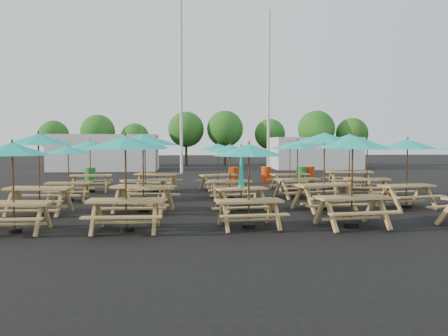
{
  "coord_description": "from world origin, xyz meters",
  "views": [
    {
      "loc": [
        -1.43,
        -16.65,
        2.16
      ],
      "look_at": [
        0.0,
        1.5,
        1.1
      ],
      "focal_mm": 35.0,
      "sensor_mm": 36.0,
      "label": 1
    }
  ],
  "objects": [
    {
      "name": "picnic_unit_0",
      "position": [
        -5.63,
        -5.93,
        1.87
      ],
      "size": [
        1.87,
        1.87,
        2.18
      ],
      "rotation": [
        0.0,
        0.0,
        0.01
      ],
      "color": "tan",
      "rests_on": "ground"
    },
    {
      "name": "event_tent_1",
      "position": [
        9.0,
        19.0,
        1.3
      ],
      "size": [
        7.0,
        4.0,
        2.6
      ],
      "primitive_type": "cube",
      "color": "silver",
      "rests_on": "ground"
    },
    {
      "name": "tree_0",
      "position": [
        -14.07,
        25.25,
        2.83
      ],
      "size": [
        2.8,
        2.8,
        4.24
      ],
      "color": "#382314",
      "rests_on": "ground"
    },
    {
      "name": "picnic_unit_19",
      "position": [
        5.84,
        2.72,
        2.21
      ],
      "size": [
        2.32,
        2.32,
        2.58
      ],
      "rotation": [
        0.0,
        0.0,
        -0.07
      ],
      "color": "tan",
      "rests_on": "ground"
    },
    {
      "name": "ground",
      "position": [
        0.0,
        0.0,
        0.0
      ],
      "size": [
        120.0,
        120.0,
        0.0
      ],
      "primitive_type": "plane",
      "color": "black",
      "rests_on": "ground"
    },
    {
      "name": "picnic_unit_1",
      "position": [
        -5.95,
        -3.18,
        2.11
      ],
      "size": [
        2.27,
        2.27,
        2.45
      ],
      "rotation": [
        0.0,
        0.0,
        -0.1
      ],
      "color": "tan",
      "rests_on": "ground"
    },
    {
      "name": "tree_3",
      "position": [
        -1.75,
        24.72,
        3.41
      ],
      "size": [
        3.36,
        3.36,
        5.09
      ],
      "color": "#382314",
      "rests_on": "ground"
    },
    {
      "name": "picnic_unit_5",
      "position": [
        -2.87,
        -3.0,
        2.1
      ],
      "size": [
        2.53,
        2.53,
        2.45
      ],
      "rotation": [
        0.0,
        0.0,
        -0.25
      ],
      "color": "tan",
      "rests_on": "ground"
    },
    {
      "name": "picnic_unit_15",
      "position": [
        3.14,
        2.95,
        1.9
      ],
      "size": [
        2.19,
        2.19,
        2.21
      ],
      "rotation": [
        0.0,
        0.0,
        0.2
      ],
      "color": "tan",
      "rests_on": "ground"
    },
    {
      "name": "event_tent_0",
      "position": [
        -8.0,
        18.0,
        1.4
      ],
      "size": [
        8.0,
        4.0,
        2.8
      ],
      "primitive_type": "cube",
      "color": "silver",
      "rests_on": "ground"
    },
    {
      "name": "picnic_unit_17",
      "position": [
        5.71,
        -2.83,
        1.97
      ],
      "size": [
        2.31,
        2.31,
        2.29
      ],
      "rotation": [
        0.0,
        0.0,
        0.22
      ],
      "color": "tan",
      "rests_on": "ground"
    },
    {
      "name": "picnic_unit_14",
      "position": [
        2.78,
        0.16,
        1.93
      ],
      "size": [
        2.35,
        2.35,
        2.25
      ],
      "rotation": [
        0.0,
        0.0,
        0.28
      ],
      "color": "tan",
      "rests_on": "ground"
    },
    {
      "name": "picnic_unit_9",
      "position": [
        0.21,
        -2.8,
        0.87
      ],
      "size": [
        1.98,
        1.83,
        2.11
      ],
      "rotation": [
        0.0,
        0.0,
        0.27
      ],
      "color": "tan",
      "rests_on": "ground"
    },
    {
      "name": "waste_bin_3",
      "position": [
        5.09,
        6.65,
        0.44
      ],
      "size": [
        0.54,
        0.54,
        0.87
      ],
      "primitive_type": "cylinder",
      "color": "#C7390B",
      "rests_on": "ground"
    },
    {
      "name": "picnic_unit_12",
      "position": [
        2.69,
        -5.87,
        2.03
      ],
      "size": [
        2.25,
        2.25,
        2.37
      ],
      "rotation": [
        0.0,
        0.0,
        0.14
      ],
      "color": "tan",
      "rests_on": "ground"
    },
    {
      "name": "mast_0",
      "position": [
        -2.0,
        14.0,
        6.0
      ],
      "size": [
        0.2,
        0.2,
        12.0
      ],
      "primitive_type": "cylinder",
      "color": "silver",
      "rests_on": "ground"
    },
    {
      "name": "tree_4",
      "position": [
        1.9,
        24.26,
        3.46
      ],
      "size": [
        3.41,
        3.41,
        5.17
      ],
      "color": "#382314",
      "rests_on": "ground"
    },
    {
      "name": "picnic_unit_7",
      "position": [
        -2.88,
        2.72,
        2.06
      ],
      "size": [
        2.53,
        2.53,
        2.4
      ],
      "rotation": [
        0.0,
        0.0,
        -0.3
      ],
      "color": "tan",
      "rests_on": "ground"
    },
    {
      "name": "waste_bin_1",
      "position": [
        0.88,
        6.16,
        0.44
      ],
      "size": [
        0.54,
        0.54,
        0.87
      ],
      "primitive_type": "cylinder",
      "color": "#C7390B",
      "rests_on": "ground"
    },
    {
      "name": "picnic_unit_10",
      "position": [
        0.11,
        -0.03,
        1.81
      ],
      "size": [
        1.92,
        1.92,
        2.11
      ],
      "rotation": [
        0.0,
        0.0,
        0.08
      ],
      "color": "tan",
      "rests_on": "ground"
    },
    {
      "name": "picnic_unit_11",
      "position": [
        -0.14,
        3.12,
        1.83
      ],
      "size": [
        2.31,
        2.31,
        2.13
      ],
      "rotation": [
        0.0,
        0.0,
        0.35
      ],
      "color": "tan",
      "rests_on": "ground"
    },
    {
      "name": "tree_7",
      "position": [
        13.63,
        22.92,
        2.99
      ],
      "size": [
        2.95,
        2.95,
        4.48
      ],
      "color": "#382314",
      "rests_on": "ground"
    },
    {
      "name": "waste_bin_0",
      "position": [
        -6.57,
        6.34,
        0.44
      ],
      "size": [
        0.54,
        0.54,
        0.87
      ],
      "primitive_type": "cylinder",
      "color": "#188629",
      "rests_on": "ground"
    },
    {
      "name": "waste_bin_2",
      "position": [
        2.66,
        6.42,
        0.44
      ],
      "size": [
        0.54,
        0.54,
        0.87
      ],
      "primitive_type": "cylinder",
      "color": "#C7390B",
      "rests_on": "ground"
    },
    {
      "name": "picnic_unit_6",
      "position": [
        -3.1,
        -0.11,
        1.96
      ],
      "size": [
        2.47,
        2.47,
        2.29
      ],
      "rotation": [
        0.0,
        0.0,
        0.34
      ],
      "color": "tan",
      "rests_on": "ground"
    },
    {
      "name": "mast_1",
      "position": [
        4.5,
        16.0,
        6.0
      ],
      "size": [
        0.2,
        0.2,
        12.0
      ],
      "primitive_type": "cylinder",
      "color": "silver",
      "rests_on": "ground"
    },
    {
      "name": "picnic_unit_18",
      "position": [
        5.61,
        0.15,
        1.9
      ],
      "size": [
        2.17,
        2.17,
        2.22
      ],
      "rotation": [
        0.0,
        0.0,
        -0.18
      ],
      "color": "tan",
      "rests_on": "ground"
    },
    {
      "name": "tree_6",
      "position": [
        10.23,
        22.9,
        3.43
      ],
      "size": [
        3.38,
        3.38,
        5.13
      ],
      "color": "#382314",
      "rests_on": "ground"
    },
    {
      "name": "picnic_unit_8",
      "position": [
        0.05,
        -5.78,
        1.84
      ],
      "size": [
        2.01,
        2.01,
        2.14
      ],
      "rotation": [
        0.0,
        0.0,
        0.11
      ],
      "color": "tan",
      "rests_on": "ground"
    },
    {
      "name": "picnic_unit_4",
      "position": [
        -2.98,
        -5.97,
        2.01
      ],
      "size": [
        2.01,
        2.01,
        2.34
      ],
      "rotation": [
        0.0,
        0.0,
        -0.01
      ],
      "color": "tan",
      "rests_on": "ground"
    },
    {
      "name": "waste_bin_4",
      "position": [
        4.55,
        6.31,
        0.44
      ],
      "size": [
        0.54,
        0.54,
        0.87
      ],
      "primitive_type": "cylinder",
      "color": "#188629",
      "rests_on": "ground"
    },
    {
      "name": "picnic_unit_13",
      "position": [
        2.86,
        -3.01,
        2.15
      ],
      "size": [
        2.66,
        2.66,
        2.5
      ],
      "rotation": [
        0.0,
        0.0,
        0.31
      ],
      "color": "tan",
      "rests_on": "ground"
    },
    {
      "name": "tree_5",
      "position": [
        6.22,
        24.67,
        2.97
      ],
      "size": [
        2.94,
        2.94,
        4.45
      ],
      "color": "#382314",
      "rests_on": "ground"
    },
    {
      "name": "tree_2",
      "position": [
        -6.39,
        23.65,
        2.62
      ],
      "size": [
        2.59,
        2.59,
        3.93
      ],
      "color": "#382314",
      "rests_on": "ground"
    },
    {
      "name": "picnic_unit_3",
      "position": [
        -5.75,
        2.72,
        1.94
      ],
      "size": [
        2.08,
        2.08,
        2.26
      ],
      "rotation": [
        0.0,
        0.0,
        0.09
      ],
      "color": "tan",
      "rests_on": "ground"
    },
    {
      "name": "tree_1",
      "position": [
        -9.74,
        23.9,
        3.15
      ],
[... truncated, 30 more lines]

